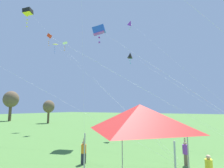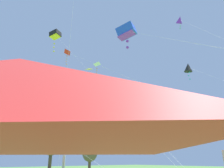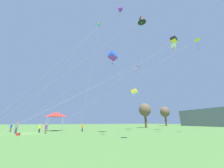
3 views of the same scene
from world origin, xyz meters
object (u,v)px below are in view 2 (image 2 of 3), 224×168
(kite_blue_box_1, at_px, (127,32))
(kite_black_box_4, at_px, (55,35))
(kite_black_diamond_3, at_px, (188,68))
(kite_yellow_delta_9, at_px, (89,70))
(kite_white_delta_7, at_px, (97,65))
(festival_tent, at_px, (13,102))
(kite_purple_diamond_2, at_px, (180,20))
(kite_red_delta_8, at_px, (70,54))

(kite_blue_box_1, relative_size, kite_black_box_4, 0.69)
(kite_black_diamond_3, height_order, kite_yellow_delta_9, kite_yellow_delta_9)
(kite_black_box_4, bearing_deg, kite_white_delta_7, -52.45)
(kite_black_diamond_3, bearing_deg, kite_white_delta_7, 118.56)
(festival_tent, bearing_deg, kite_white_delta_7, 51.14)
(festival_tent, bearing_deg, kite_yellow_delta_9, 53.98)
(kite_purple_diamond_2, distance_m, kite_black_box_4, 18.14)
(festival_tent, distance_m, kite_purple_diamond_2, 23.82)
(kite_purple_diamond_2, distance_m, kite_yellow_delta_9, 15.59)
(festival_tent, height_order, kite_yellow_delta_9, kite_yellow_delta_9)
(kite_purple_diamond_2, distance_m, kite_black_diamond_3, 5.41)
(festival_tent, bearing_deg, kite_red_delta_8, 59.49)
(kite_black_diamond_3, xyz_separation_m, kite_red_delta_8, (-11.83, 6.26, 0.19))
(kite_black_diamond_3, bearing_deg, kite_purple_diamond_2, -156.01)
(kite_white_delta_7, height_order, kite_red_delta_8, kite_white_delta_7)
(kite_purple_diamond_2, bearing_deg, kite_black_diamond_3, 23.99)
(festival_tent, distance_m, kite_red_delta_8, 20.37)
(kite_black_box_4, distance_m, kite_yellow_delta_9, 7.18)
(kite_purple_diamond_2, xyz_separation_m, kite_black_diamond_3, (3.08, 1.37, -4.23))
(kite_white_delta_7, bearing_deg, kite_purple_diamond_2, -78.23)
(kite_blue_box_1, relative_size, kite_white_delta_7, 0.69)
(kite_purple_diamond_2, height_order, kite_black_box_4, kite_black_box_4)
(kite_yellow_delta_9, bearing_deg, festival_tent, -126.02)
(kite_blue_box_1, bearing_deg, kite_yellow_delta_9, 67.40)
(festival_tent, height_order, kite_white_delta_7, kite_white_delta_7)
(kite_black_box_4, relative_size, kite_red_delta_8, 1.16)
(kite_white_delta_7, xyz_separation_m, kite_yellow_delta_9, (1.50, 4.14, 1.00))
(kite_white_delta_7, relative_size, kite_yellow_delta_9, 1.01)
(festival_tent, xyz_separation_m, kite_purple_diamond_2, (17.86, 7.84, 13.67))
(kite_red_delta_8, bearing_deg, kite_black_diamond_3, -27.87)
(kite_purple_diamond_2, bearing_deg, kite_red_delta_8, 138.93)
(kite_white_delta_7, bearing_deg, festival_tent, -128.86)
(kite_black_diamond_3, height_order, kite_black_box_4, kite_black_box_4)
(kite_black_diamond_3, height_order, kite_red_delta_8, kite_red_delta_8)
(kite_black_diamond_3, distance_m, kite_yellow_delta_9, 15.03)
(kite_white_delta_7, distance_m, kite_yellow_delta_9, 4.52)
(kite_purple_diamond_2, distance_m, kite_white_delta_7, 11.81)
(kite_blue_box_1, xyz_separation_m, kite_red_delta_8, (-2.00, 6.20, -0.44))
(kite_black_diamond_3, xyz_separation_m, kite_black_box_4, (-9.48, 15.26, 7.60))
(kite_red_delta_8, bearing_deg, kite_blue_box_1, -72.08)
(kite_red_delta_8, bearing_deg, kite_purple_diamond_2, -41.07)
(festival_tent, xyz_separation_m, kite_yellow_delta_9, (16.99, 23.36, 12.59))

